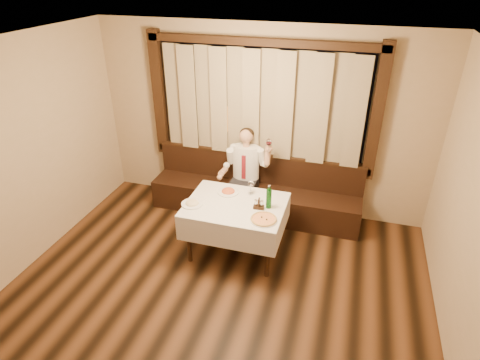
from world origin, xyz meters
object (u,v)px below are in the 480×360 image
(pizza, at_px, (264,219))
(pasta_red, at_px, (228,190))
(green_bottle, at_px, (269,198))
(seated_man, at_px, (245,167))
(banquette, at_px, (255,194))
(pasta_cream, at_px, (192,202))
(dining_table, at_px, (236,211))
(cruet_caddy, at_px, (259,205))

(pizza, relative_size, pasta_red, 1.16)
(green_bottle, height_order, seated_man, seated_man)
(green_bottle, bearing_deg, seated_man, 122.07)
(banquette, xyz_separation_m, seated_man, (-0.14, -0.09, 0.50))
(pizza, relative_size, pasta_cream, 1.21)
(banquette, relative_size, green_bottle, 10.02)
(banquette, relative_size, dining_table, 2.52)
(pasta_red, height_order, green_bottle, green_bottle)
(cruet_caddy, bearing_deg, pasta_cream, -172.93)
(banquette, relative_size, cruet_caddy, 22.11)
(banquette, bearing_deg, green_bottle, -66.74)
(pasta_cream, xyz_separation_m, green_bottle, (0.95, 0.21, 0.10))
(pizza, bearing_deg, pasta_cream, 174.82)
(pasta_red, bearing_deg, banquette, 77.03)
(pasta_red, bearing_deg, seated_man, 86.66)
(dining_table, relative_size, green_bottle, 3.98)
(pizza, distance_m, seated_man, 1.32)
(dining_table, height_order, pizza, pizza)
(banquette, distance_m, pizza, 1.43)
(green_bottle, xyz_separation_m, cruet_caddy, (-0.11, -0.06, -0.09))
(pasta_red, xyz_separation_m, pasta_cream, (-0.35, -0.42, -0.00))
(dining_table, bearing_deg, banquette, 90.00)
(green_bottle, bearing_deg, banquette, 113.26)
(cruet_caddy, bearing_deg, green_bottle, 25.90)
(dining_table, distance_m, cruet_caddy, 0.35)
(dining_table, bearing_deg, pizza, -30.84)
(pasta_red, bearing_deg, cruet_caddy, -29.00)
(pasta_red, relative_size, pasta_cream, 1.04)
(dining_table, bearing_deg, pasta_red, 125.93)
(pasta_red, relative_size, cruet_caddy, 2.00)
(banquette, distance_m, pasta_cream, 1.39)
(pizza, relative_size, seated_man, 0.24)
(green_bottle, bearing_deg, pizza, -88.47)
(pizza, bearing_deg, seated_man, 115.59)
(cruet_caddy, bearing_deg, banquette, 103.87)
(banquette, height_order, seated_man, seated_man)
(green_bottle, relative_size, cruet_caddy, 2.21)
(pasta_red, distance_m, cruet_caddy, 0.56)
(dining_table, relative_size, pizza, 3.80)
(pasta_red, xyz_separation_m, seated_man, (0.04, 0.69, 0.01))
(cruet_caddy, bearing_deg, dining_table, 172.61)
(seated_man, bearing_deg, dining_table, -81.55)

